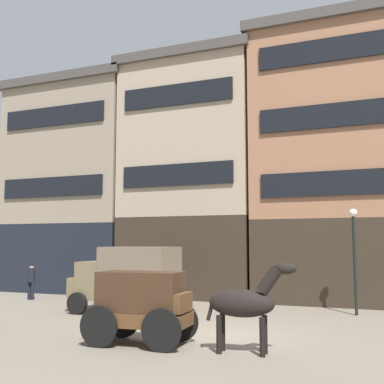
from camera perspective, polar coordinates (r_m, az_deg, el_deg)
name	(u,v)px	position (r m, az deg, el deg)	size (l,w,h in m)	color
ground_plane	(222,336)	(15.10, 3.56, -16.65)	(120.00, 120.00, 0.00)	slate
building_far_left	(82,186)	(30.18, -12.93, 0.71)	(8.35, 6.18, 12.43)	black
building_center_left	(197,176)	(26.61, 0.64, 1.88)	(7.56, 6.18, 12.82)	#33281E
building_center_right	(341,162)	(24.93, 17.27, 3.46)	(8.43, 6.18, 13.48)	#33281E
cargo_wagon	(142,302)	(13.67, -5.93, -12.89)	(3.00, 1.70, 1.98)	brown
draft_horse	(245,303)	(12.57, 6.37, -12.92)	(2.35, 0.72, 2.30)	black
delivery_truck_near	(127,277)	(19.59, -7.74, -9.98)	(4.36, 2.14, 2.62)	#7A6B4C
pedestrian_officer	(31,279)	(25.29, -18.55, -9.82)	(0.48, 0.48, 1.79)	black
streetlamp_curbside	(354,246)	(19.91, 18.72, -6.05)	(0.32, 0.32, 4.12)	black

